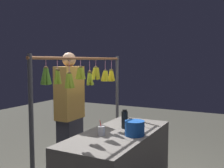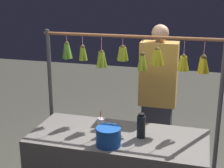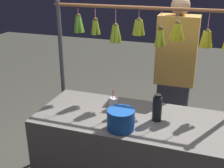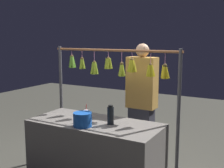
{
  "view_description": "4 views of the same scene",
  "coord_description": "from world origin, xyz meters",
  "px_view_note": "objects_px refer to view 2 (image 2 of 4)",
  "views": [
    {
      "loc": [
        2.75,
        1.36,
        1.64
      ],
      "look_at": [
        0.15,
        0.0,
        1.38
      ],
      "focal_mm": 43.23,
      "sensor_mm": 36.0,
      "label": 1
    },
    {
      "loc": [
        -0.71,
        2.72,
        2.13
      ],
      "look_at": [
        0.06,
        0.0,
        1.3
      ],
      "focal_mm": 52.82,
      "sensor_mm": 36.0,
      "label": 2
    },
    {
      "loc": [
        -0.56,
        2.14,
        1.98
      ],
      "look_at": [
        0.18,
        0.0,
        1.08
      ],
      "focal_mm": 46.49,
      "sensor_mm": 36.0,
      "label": 3
    },
    {
      "loc": [
        -1.89,
        2.91,
        1.84
      ],
      "look_at": [
        -0.24,
        0.0,
        1.3
      ],
      "focal_mm": 46.79,
      "sensor_mm": 36.0,
      "label": 4
    }
  ],
  "objects_px": {
    "water_bottle": "(141,126)",
    "drink_cup": "(101,123)",
    "vendor_person": "(157,102)",
    "blue_bucket": "(109,137)"
  },
  "relations": [
    {
      "from": "water_bottle",
      "to": "vendor_person",
      "type": "distance_m",
      "value": 0.85
    },
    {
      "from": "blue_bucket",
      "to": "drink_cup",
      "type": "distance_m",
      "value": 0.37
    },
    {
      "from": "water_bottle",
      "to": "drink_cup",
      "type": "height_order",
      "value": "water_bottle"
    },
    {
      "from": "water_bottle",
      "to": "blue_bucket",
      "type": "xyz_separation_m",
      "value": [
        0.24,
        0.24,
        -0.03
      ]
    },
    {
      "from": "vendor_person",
      "to": "water_bottle",
      "type": "bearing_deg",
      "value": 88.07
    },
    {
      "from": "water_bottle",
      "to": "drink_cup",
      "type": "xyz_separation_m",
      "value": [
        0.41,
        -0.09,
        -0.06
      ]
    },
    {
      "from": "water_bottle",
      "to": "blue_bucket",
      "type": "height_order",
      "value": "water_bottle"
    },
    {
      "from": "blue_bucket",
      "to": "vendor_person",
      "type": "bearing_deg",
      "value": -103.95
    },
    {
      "from": "vendor_person",
      "to": "drink_cup",
      "type": "bearing_deg",
      "value": 59.93
    },
    {
      "from": "drink_cup",
      "to": "vendor_person",
      "type": "bearing_deg",
      "value": -120.07
    }
  ]
}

